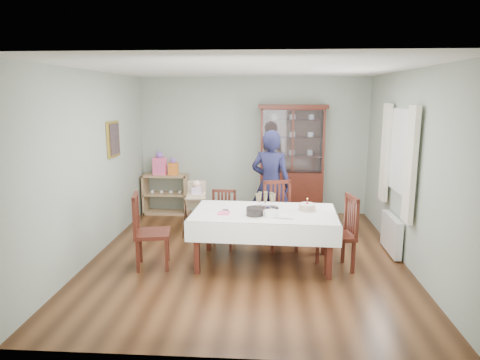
# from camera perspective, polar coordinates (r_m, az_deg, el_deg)

# --- Properties ---
(floor) EXTENTS (5.00, 5.00, 0.00)m
(floor) POSITION_cam_1_polar(r_m,az_deg,el_deg) (6.43, 0.94, -10.19)
(floor) COLOR #593319
(floor) RESTS_ON ground
(room_shell) EXTENTS (5.00, 5.00, 5.00)m
(room_shell) POSITION_cam_1_polar(r_m,az_deg,el_deg) (6.55, 1.22, 5.58)
(room_shell) COLOR #9EAA99
(room_shell) RESTS_ON floor
(dining_table) EXTENTS (2.05, 1.23, 0.76)m
(dining_table) POSITION_cam_1_polar(r_m,az_deg,el_deg) (6.08, 3.21, -7.64)
(dining_table) COLOR #4A1A12
(dining_table) RESTS_ON floor
(china_cabinet) EXTENTS (1.30, 0.48, 2.18)m
(china_cabinet) POSITION_cam_1_polar(r_m,az_deg,el_deg) (8.34, 6.90, 2.70)
(china_cabinet) COLOR #4A1A12
(china_cabinet) RESTS_ON floor
(sideboard) EXTENTS (0.90, 0.38, 0.80)m
(sideboard) POSITION_cam_1_polar(r_m,az_deg,el_deg) (8.73, -9.85, -1.84)
(sideboard) COLOR tan
(sideboard) RESTS_ON floor
(picture_frame) EXTENTS (0.04, 0.48, 0.58)m
(picture_frame) POSITION_cam_1_polar(r_m,az_deg,el_deg) (7.26, -16.54, 5.25)
(picture_frame) COLOR gold
(picture_frame) RESTS_ON room_shell
(window) EXTENTS (0.04, 1.02, 1.22)m
(window) POSITION_cam_1_polar(r_m,az_deg,el_deg) (6.62, 20.73, 3.57)
(window) COLOR white
(window) RESTS_ON room_shell
(curtain_left) EXTENTS (0.07, 0.30, 1.55)m
(curtain_left) POSITION_cam_1_polar(r_m,az_deg,el_deg) (6.03, 21.80, 1.85)
(curtain_left) COLOR silver
(curtain_left) RESTS_ON room_shell
(curtain_right) EXTENTS (0.07, 0.30, 1.55)m
(curtain_right) POSITION_cam_1_polar(r_m,az_deg,el_deg) (7.21, 18.81, 3.46)
(curtain_right) COLOR silver
(curtain_right) RESTS_ON room_shell
(radiator) EXTENTS (0.10, 0.80, 0.55)m
(radiator) POSITION_cam_1_polar(r_m,az_deg,el_deg) (6.87, 19.53, -6.80)
(radiator) COLOR white
(radiator) RESTS_ON floor
(chair_far_left) EXTENTS (0.43, 0.43, 0.88)m
(chair_far_left) POSITION_cam_1_polar(r_m,az_deg,el_deg) (6.77, -2.37, -6.73)
(chair_far_left) COLOR #4A1A12
(chair_far_left) RESTS_ON floor
(chair_far_right) EXTENTS (0.58, 0.58, 1.04)m
(chair_far_right) POSITION_cam_1_polar(r_m,az_deg,el_deg) (6.69, 5.38, -6.57)
(chair_far_right) COLOR #4A1A12
(chair_far_right) RESTS_ON floor
(chair_end_left) EXTENTS (0.55, 0.55, 1.04)m
(chair_end_left) POSITION_cam_1_polar(r_m,az_deg,el_deg) (6.11, -11.72, -8.52)
(chair_end_left) COLOR #4A1A12
(chair_end_left) RESTS_ON floor
(chair_end_right) EXTENTS (0.54, 0.54, 1.02)m
(chair_end_right) POSITION_cam_1_polar(r_m,az_deg,el_deg) (6.07, 12.75, -8.75)
(chair_end_right) COLOR #4A1A12
(chair_end_right) RESTS_ON floor
(woman) EXTENTS (0.75, 0.58, 1.81)m
(woman) POSITION_cam_1_polar(r_m,az_deg,el_deg) (7.08, 4.12, -0.58)
(woman) COLOR black
(woman) RESTS_ON floor
(high_chair) EXTENTS (0.46, 0.46, 0.94)m
(high_chair) POSITION_cam_1_polar(r_m,az_deg,el_deg) (7.36, -5.75, -4.44)
(high_chair) COLOR black
(high_chair) RESTS_ON floor
(champagne_tray) EXTENTS (0.38, 0.38, 0.23)m
(champagne_tray) POSITION_cam_1_polar(r_m,az_deg,el_deg) (6.08, 3.41, -3.24)
(champagne_tray) COLOR silver
(champagne_tray) RESTS_ON dining_table
(birthday_cake) EXTENTS (0.27, 0.27, 0.19)m
(birthday_cake) POSITION_cam_1_polar(r_m,az_deg,el_deg) (6.05, 8.95, -3.65)
(birthday_cake) COLOR white
(birthday_cake) RESTS_ON dining_table
(plate_stack_dark) EXTENTS (0.25, 0.25, 0.11)m
(plate_stack_dark) POSITION_cam_1_polar(r_m,az_deg,el_deg) (5.77, 1.98, -4.20)
(plate_stack_dark) COLOR black
(plate_stack_dark) RESTS_ON dining_table
(plate_stack_white) EXTENTS (0.25, 0.25, 0.08)m
(plate_stack_white) POSITION_cam_1_polar(r_m,az_deg,el_deg) (5.72, 4.19, -4.49)
(plate_stack_white) COLOR white
(plate_stack_white) RESTS_ON dining_table
(napkin_stack) EXTENTS (0.16, 0.16, 0.02)m
(napkin_stack) POSITION_cam_1_polar(r_m,az_deg,el_deg) (5.86, -2.17, -4.41)
(napkin_stack) COLOR #FC5D93
(napkin_stack) RESTS_ON dining_table
(cutlery) EXTENTS (0.14, 0.17, 0.01)m
(cutlery) POSITION_cam_1_polar(r_m,az_deg,el_deg) (6.01, -2.19, -4.07)
(cutlery) COLOR silver
(cutlery) RESTS_ON dining_table
(cake_knife) EXTENTS (0.25, 0.07, 0.01)m
(cake_knife) POSITION_cam_1_polar(r_m,az_deg,el_deg) (5.64, 5.84, -5.14)
(cake_knife) COLOR silver
(cake_knife) RESTS_ON dining_table
(gift_bag_pink) EXTENTS (0.26, 0.18, 0.46)m
(gift_bag_pink) POSITION_cam_1_polar(r_m,az_deg,el_deg) (8.62, -10.66, 2.06)
(gift_bag_pink) COLOR #FC5D93
(gift_bag_pink) RESTS_ON sideboard
(gift_bag_orange) EXTENTS (0.19, 0.14, 0.33)m
(gift_bag_orange) POSITION_cam_1_polar(r_m,az_deg,el_deg) (8.56, -8.88, 1.68)
(gift_bag_orange) COLOR orange
(gift_bag_orange) RESTS_ON sideboard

